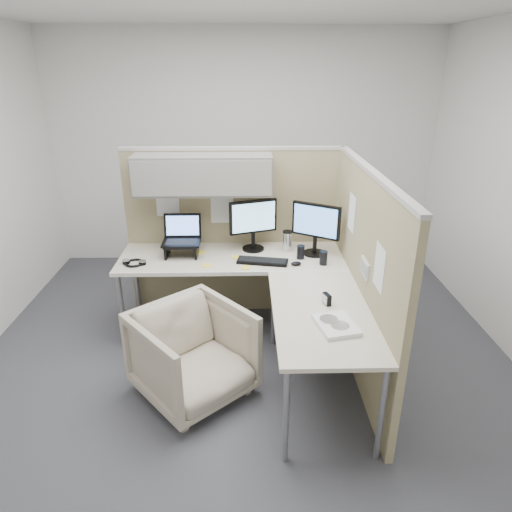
{
  "coord_description": "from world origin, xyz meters",
  "views": [
    {
      "loc": [
        0.02,
        -3.2,
        2.31
      ],
      "look_at": [
        0.1,
        0.25,
        0.85
      ],
      "focal_mm": 32.0,
      "sensor_mm": 36.0,
      "label": 1
    }
  ],
  "objects_px": {
    "office_chair": "(193,350)",
    "keyboard": "(262,261)",
    "desk": "(259,280)",
    "monitor_left": "(253,221)"
  },
  "relations": [
    {
      "from": "desk",
      "to": "keyboard",
      "type": "distance_m",
      "value": 0.27
    },
    {
      "from": "desk",
      "to": "keyboard",
      "type": "relative_size",
      "value": 4.63
    },
    {
      "from": "desk",
      "to": "monitor_left",
      "type": "bearing_deg",
      "value": 94.01
    },
    {
      "from": "office_chair",
      "to": "monitor_left",
      "type": "xyz_separation_m",
      "value": [
        0.46,
        1.08,
        0.63
      ]
    },
    {
      "from": "monitor_left",
      "to": "keyboard",
      "type": "height_order",
      "value": "monitor_left"
    },
    {
      "from": "office_chair",
      "to": "monitor_left",
      "type": "bearing_deg",
      "value": 26.28
    },
    {
      "from": "monitor_left",
      "to": "desk",
      "type": "bearing_deg",
      "value": -104.87
    },
    {
      "from": "desk",
      "to": "monitor_left",
      "type": "height_order",
      "value": "monitor_left"
    },
    {
      "from": "desk",
      "to": "keyboard",
      "type": "bearing_deg",
      "value": 82.53
    },
    {
      "from": "office_chair",
      "to": "keyboard",
      "type": "xyz_separation_m",
      "value": [
        0.54,
        0.78,
        0.36
      ]
    }
  ]
}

